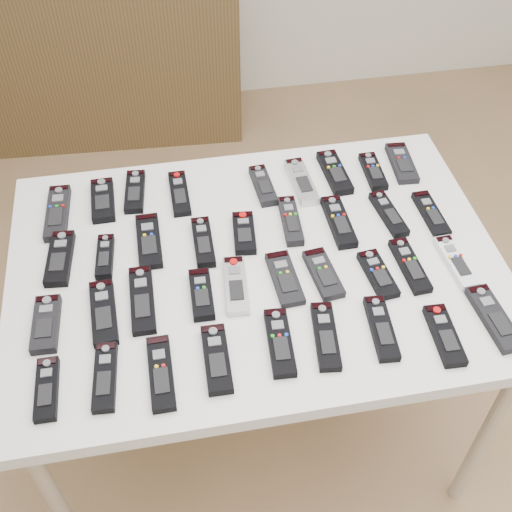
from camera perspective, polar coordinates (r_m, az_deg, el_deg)
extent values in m
plane|color=olive|center=(2.27, 0.89, -13.89)|extent=(4.00, 4.00, 0.00)
cube|color=white|center=(1.65, 0.00, -0.95)|extent=(1.25, 0.88, 0.04)
cylinder|color=beige|center=(1.80, -16.89, -20.83)|extent=(0.04, 0.04, 0.74)
cylinder|color=beige|center=(1.92, 19.65, -14.91)|extent=(0.04, 0.04, 0.74)
cylinder|color=beige|center=(2.21, -16.38, -2.43)|extent=(0.04, 0.04, 0.74)
cylinder|color=beige|center=(2.31, 12.22, 1.30)|extent=(0.04, 0.04, 0.74)
cube|color=#47321C|center=(3.29, -17.72, 16.66)|extent=(1.76, 0.48, 0.87)
cube|color=black|center=(1.83, -17.22, 3.68)|extent=(0.07, 0.21, 0.02)
cube|color=black|center=(1.83, -13.46, 4.84)|extent=(0.06, 0.17, 0.02)
cube|color=black|center=(1.84, -10.72, 5.65)|extent=(0.07, 0.17, 0.02)
cube|color=black|center=(1.82, -6.82, 5.55)|extent=(0.05, 0.18, 0.02)
cube|color=black|center=(1.83, 0.63, 6.28)|extent=(0.06, 0.16, 0.02)
cube|color=#B7B7BC|center=(1.85, 4.07, 6.60)|extent=(0.06, 0.19, 0.02)
cube|color=black|center=(1.89, 7.00, 7.38)|extent=(0.07, 0.18, 0.02)
cube|color=black|center=(1.91, 10.36, 7.41)|extent=(0.05, 0.16, 0.02)
cube|color=black|center=(1.96, 12.83, 8.06)|extent=(0.07, 0.18, 0.02)
cube|color=black|center=(1.70, -17.04, -0.20)|extent=(0.07, 0.18, 0.02)
cube|color=black|center=(1.68, -13.28, -0.05)|extent=(0.05, 0.14, 0.02)
cube|color=black|center=(1.69, -9.50, 1.33)|extent=(0.06, 0.19, 0.02)
cube|color=black|center=(1.67, -4.71, 1.24)|extent=(0.05, 0.17, 0.02)
cube|color=black|center=(1.69, -1.06, 2.06)|extent=(0.07, 0.15, 0.02)
cube|color=black|center=(1.72, 3.10, 3.14)|extent=(0.06, 0.18, 0.02)
cube|color=black|center=(1.73, 7.37, 3.03)|extent=(0.05, 0.19, 0.02)
cube|color=black|center=(1.78, 11.70, 3.69)|extent=(0.06, 0.17, 0.02)
cube|color=black|center=(1.81, 15.28, 3.64)|extent=(0.05, 0.17, 0.02)
cube|color=black|center=(1.57, -18.16, -5.77)|extent=(0.07, 0.16, 0.02)
cube|color=black|center=(1.55, -13.39, -4.91)|extent=(0.07, 0.19, 0.02)
cube|color=black|center=(1.56, -10.08, -3.85)|extent=(0.06, 0.20, 0.02)
cube|color=black|center=(1.55, -4.86, -3.41)|extent=(0.06, 0.15, 0.02)
cube|color=#B7B7BC|center=(1.57, -1.81, -2.62)|extent=(0.07, 0.18, 0.02)
cube|color=black|center=(1.58, 2.57, -2.01)|extent=(0.07, 0.17, 0.02)
cube|color=black|center=(1.60, 6.00, -1.59)|extent=(0.07, 0.16, 0.02)
cube|color=black|center=(1.62, 10.79, -1.61)|extent=(0.07, 0.16, 0.02)
cube|color=black|center=(1.66, 13.51, -0.83)|extent=(0.06, 0.18, 0.02)
cube|color=silver|center=(1.69, 17.34, -0.53)|extent=(0.06, 0.18, 0.02)
cube|color=black|center=(1.46, -18.10, -11.18)|extent=(0.05, 0.15, 0.02)
cube|color=black|center=(1.45, -13.27, -10.41)|extent=(0.06, 0.17, 0.02)
cube|color=black|center=(1.43, -8.44, -10.25)|extent=(0.05, 0.19, 0.02)
cube|color=black|center=(1.44, -3.51, -9.12)|extent=(0.06, 0.18, 0.02)
cube|color=black|center=(1.46, 2.13, -7.68)|extent=(0.06, 0.18, 0.02)
cube|color=black|center=(1.48, 6.21, -7.08)|extent=(0.07, 0.19, 0.02)
cube|color=black|center=(1.51, 11.08, -6.31)|extent=(0.06, 0.18, 0.02)
cube|color=black|center=(1.53, 16.42, -6.77)|extent=(0.06, 0.17, 0.02)
cube|color=black|center=(1.60, 20.41, -5.20)|extent=(0.07, 0.19, 0.02)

